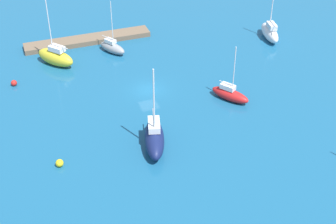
{
  "coord_description": "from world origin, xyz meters",
  "views": [
    {
      "loc": [
        16.48,
        54.45,
        35.76
      ],
      "look_at": [
        0.0,
        7.85,
        1.5
      ],
      "focal_mm": 53.22,
      "sensor_mm": 36.0,
      "label": 1
    }
  ],
  "objects_px": {
    "mooring_buoy_red": "(14,83)",
    "mooring_buoy_yellow": "(60,163)",
    "sailboat_navy_west_end": "(154,138)",
    "pier_dock": "(88,40)",
    "sailboat_red_far_north": "(230,94)",
    "sailboat_gray_near_pier": "(112,47)",
    "sailboat_yellow_outer_mooring": "(56,57)",
    "sailboat_white_center_basin": "(270,32)"
  },
  "relations": [
    {
      "from": "sailboat_yellow_outer_mooring",
      "to": "sailboat_gray_near_pier",
      "type": "xyz_separation_m",
      "value": [
        -8.68,
        -0.97,
        -0.44
      ]
    },
    {
      "from": "pier_dock",
      "to": "mooring_buoy_yellow",
      "type": "height_order",
      "value": "mooring_buoy_yellow"
    },
    {
      "from": "sailboat_yellow_outer_mooring",
      "to": "sailboat_navy_west_end",
      "type": "distance_m",
      "value": 24.16
    },
    {
      "from": "sailboat_gray_near_pier",
      "to": "mooring_buoy_yellow",
      "type": "height_order",
      "value": "sailboat_gray_near_pier"
    },
    {
      "from": "sailboat_white_center_basin",
      "to": "mooring_buoy_red",
      "type": "xyz_separation_m",
      "value": [
        39.84,
        0.99,
        -0.79
      ]
    },
    {
      "from": "sailboat_red_far_north",
      "to": "sailboat_yellow_outer_mooring",
      "type": "relative_size",
      "value": 0.77
    },
    {
      "from": "mooring_buoy_red",
      "to": "mooring_buoy_yellow",
      "type": "xyz_separation_m",
      "value": [
        -3.12,
        18.86,
        0.03
      ]
    },
    {
      "from": "sailboat_navy_west_end",
      "to": "mooring_buoy_yellow",
      "type": "xyz_separation_m",
      "value": [
        10.81,
        -0.19,
        -0.85
      ]
    },
    {
      "from": "pier_dock",
      "to": "sailboat_red_far_north",
      "type": "relative_size",
      "value": 2.54
    },
    {
      "from": "sailboat_red_far_north",
      "to": "sailboat_white_center_basin",
      "type": "bearing_deg",
      "value": 101.66
    },
    {
      "from": "sailboat_white_center_basin",
      "to": "sailboat_gray_near_pier",
      "type": "height_order",
      "value": "sailboat_white_center_basin"
    },
    {
      "from": "pier_dock",
      "to": "sailboat_yellow_outer_mooring",
      "type": "relative_size",
      "value": 1.95
    },
    {
      "from": "pier_dock",
      "to": "sailboat_white_center_basin",
      "type": "distance_m",
      "value": 28.9
    },
    {
      "from": "sailboat_yellow_outer_mooring",
      "to": "mooring_buoy_yellow",
      "type": "distance_m",
      "value": 23.01
    },
    {
      "from": "sailboat_yellow_outer_mooring",
      "to": "sailboat_white_center_basin",
      "type": "distance_m",
      "value": 33.58
    },
    {
      "from": "sailboat_red_far_north",
      "to": "sailboat_white_center_basin",
      "type": "relative_size",
      "value": 0.87
    },
    {
      "from": "sailboat_yellow_outer_mooring",
      "to": "mooring_buoy_red",
      "type": "bearing_deg",
      "value": 81.63
    },
    {
      "from": "pier_dock",
      "to": "mooring_buoy_yellow",
      "type": "bearing_deg",
      "value": 72.19
    },
    {
      "from": "sailboat_yellow_outer_mooring",
      "to": "mooring_buoy_yellow",
      "type": "relative_size",
      "value": 11.63
    },
    {
      "from": "pier_dock",
      "to": "sailboat_yellow_outer_mooring",
      "type": "distance_m",
      "value": 8.23
    },
    {
      "from": "sailboat_navy_west_end",
      "to": "pier_dock",
      "type": "bearing_deg",
      "value": -161.01
    },
    {
      "from": "sailboat_red_far_north",
      "to": "sailboat_navy_west_end",
      "type": "xyz_separation_m",
      "value": [
        12.32,
        6.04,
        0.42
      ]
    },
    {
      "from": "sailboat_gray_near_pier",
      "to": "mooring_buoy_yellow",
      "type": "bearing_deg",
      "value": -58.43
    },
    {
      "from": "sailboat_navy_west_end",
      "to": "sailboat_white_center_basin",
      "type": "relative_size",
      "value": 1.16
    },
    {
      "from": "pier_dock",
      "to": "sailboat_red_far_north",
      "type": "distance_m",
      "value": 26.58
    },
    {
      "from": "sailboat_navy_west_end",
      "to": "mooring_buoy_red",
      "type": "xyz_separation_m",
      "value": [
        13.93,
        -19.05,
        -0.88
      ]
    },
    {
      "from": "sailboat_yellow_outer_mooring",
      "to": "sailboat_white_center_basin",
      "type": "height_order",
      "value": "sailboat_yellow_outer_mooring"
    },
    {
      "from": "pier_dock",
      "to": "mooring_buoy_red",
      "type": "xyz_separation_m",
      "value": [
        12.26,
        9.59,
        0.02
      ]
    },
    {
      "from": "mooring_buoy_red",
      "to": "mooring_buoy_yellow",
      "type": "relative_size",
      "value": 0.94
    },
    {
      "from": "sailboat_white_center_basin",
      "to": "mooring_buoy_red",
      "type": "bearing_deg",
      "value": 101.45
    },
    {
      "from": "pier_dock",
      "to": "mooring_buoy_red",
      "type": "height_order",
      "value": "mooring_buoy_red"
    },
    {
      "from": "pier_dock",
      "to": "sailboat_red_far_north",
      "type": "xyz_separation_m",
      "value": [
        -13.99,
        22.59,
        0.48
      ]
    },
    {
      "from": "pier_dock",
      "to": "sailboat_navy_west_end",
      "type": "distance_m",
      "value": 28.7
    },
    {
      "from": "sailboat_yellow_outer_mooring",
      "to": "sailboat_white_center_basin",
      "type": "xyz_separation_m",
      "value": [
        -33.45,
        2.92,
        -0.12
      ]
    },
    {
      "from": "sailboat_gray_near_pier",
      "to": "mooring_buoy_red",
      "type": "distance_m",
      "value": 15.84
    },
    {
      "from": "sailboat_white_center_basin",
      "to": "sailboat_navy_west_end",
      "type": "bearing_deg",
      "value": 137.75
    },
    {
      "from": "sailboat_gray_near_pier",
      "to": "sailboat_red_far_north",
      "type": "bearing_deg",
      "value": 0.32
    },
    {
      "from": "mooring_buoy_yellow",
      "to": "sailboat_red_far_north",
      "type": "bearing_deg",
      "value": -165.8
    },
    {
      "from": "mooring_buoy_red",
      "to": "sailboat_white_center_basin",
      "type": "bearing_deg",
      "value": -178.58
    },
    {
      "from": "sailboat_white_center_basin",
      "to": "mooring_buoy_yellow",
      "type": "bearing_deg",
      "value": 128.42
    },
    {
      "from": "sailboat_red_far_north",
      "to": "sailboat_yellow_outer_mooring",
      "type": "bearing_deg",
      "value": -164.59
    },
    {
      "from": "pier_dock",
      "to": "mooring_buoy_red",
      "type": "distance_m",
      "value": 15.56
    }
  ]
}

